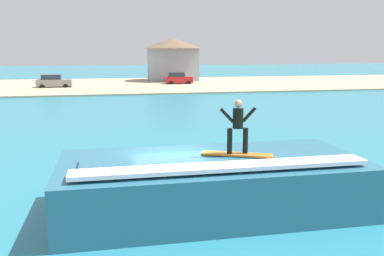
# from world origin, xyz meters

# --- Properties ---
(ground_plane) EXTENTS (260.00, 260.00, 0.00)m
(ground_plane) POSITION_xyz_m (0.00, 0.00, 0.00)
(ground_plane) COLOR teal
(wave_crest) EXTENTS (9.49, 4.34, 1.88)m
(wave_crest) POSITION_xyz_m (1.16, -0.81, 0.88)
(wave_crest) COLOR #2A627A
(wave_crest) RESTS_ON ground_plane
(surfboard) EXTENTS (2.15, 1.22, 0.06)m
(surfboard) POSITION_xyz_m (1.84, -1.22, 1.91)
(surfboard) COLOR orange
(surfboard) RESTS_ON wave_crest
(surfer) EXTENTS (1.15, 0.32, 1.66)m
(surfer) POSITION_xyz_m (1.85, -1.22, 2.86)
(surfer) COLOR black
(surfer) RESTS_ON surfboard
(shoreline_bank) EXTENTS (120.00, 27.06, 0.20)m
(shoreline_bank) POSITION_xyz_m (0.00, 47.73, 0.10)
(shoreline_bank) COLOR tan
(shoreline_bank) RESTS_ON ground_plane
(car_near_shore) EXTENTS (4.53, 2.09, 1.86)m
(car_near_shore) POSITION_xyz_m (-9.08, 44.79, 0.95)
(car_near_shore) COLOR gray
(car_near_shore) RESTS_ON ground_plane
(car_far_shore) EXTENTS (3.97, 2.23, 1.86)m
(car_far_shore) POSITION_xyz_m (8.10, 47.37, 0.95)
(car_far_shore) COLOR red
(car_far_shore) RESTS_ON ground_plane
(house_gabled_white) EXTENTS (9.49, 9.49, 6.96)m
(house_gabled_white) POSITION_xyz_m (8.33, 53.88, 4.09)
(house_gabled_white) COLOR #9EA3AD
(house_gabled_white) RESTS_ON ground_plane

